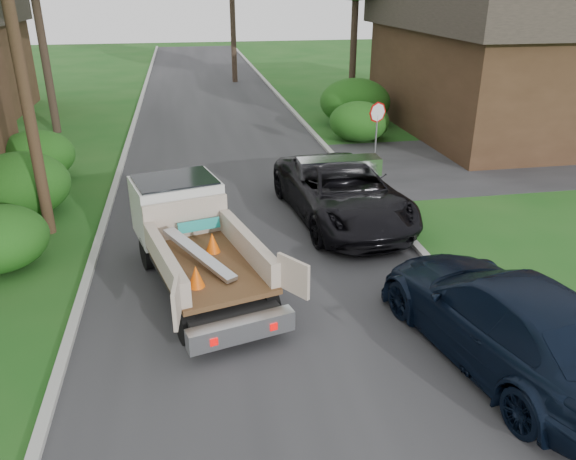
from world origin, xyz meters
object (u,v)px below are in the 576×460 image
(black_pickup, at_px, (342,192))
(flatbed_truck, at_px, (189,230))
(stop_sign, at_px, (377,121))
(navy_suv, at_px, (506,319))
(utility_pole, at_px, (15,36))
(house_right, at_px, (508,60))

(black_pickup, bearing_deg, flatbed_truck, -153.77)
(stop_sign, relative_size, navy_suv, 0.43)
(stop_sign, xyz_separation_m, flatbed_truck, (-6.90, -7.17, -0.65))
(utility_pole, height_order, black_pickup, utility_pole)
(house_right, distance_m, black_pickup, 14.21)
(navy_suv, bearing_deg, stop_sign, -106.94)
(navy_suv, bearing_deg, house_right, -129.14)
(flatbed_truck, bearing_deg, utility_pole, 125.77)
(flatbed_truck, relative_size, black_pickup, 0.97)
(stop_sign, xyz_separation_m, black_pickup, (-2.51, -4.50, -0.94))
(utility_pole, height_order, house_right, utility_pole)
(black_pickup, bearing_deg, navy_suv, -86.09)
(house_right, height_order, black_pickup, house_right)
(house_right, distance_m, navy_suv, 19.03)
(house_right, bearing_deg, stop_sign, -147.34)
(stop_sign, distance_m, navy_suv, 11.62)
(black_pickup, xyz_separation_m, navy_suv, (1.11, -7.00, 0.01))
(stop_sign, relative_size, black_pickup, 0.41)
(house_right, height_order, navy_suv, house_right)
(utility_pole, bearing_deg, black_pickup, -3.37)
(house_right, bearing_deg, flatbed_truck, -140.38)
(flatbed_truck, height_order, black_pickup, flatbed_truck)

